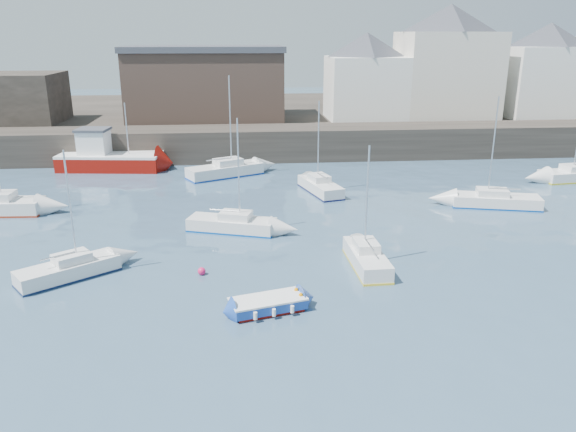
{
  "coord_description": "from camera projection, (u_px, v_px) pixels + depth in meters",
  "views": [
    {
      "loc": [
        -2.8,
        -18.93,
        11.62
      ],
      "look_at": [
        0.0,
        12.0,
        1.5
      ],
      "focal_mm": 35.0,
      "sensor_mm": 36.0,
      "label": 1
    }
  ],
  "objects": [
    {
      "name": "bldg_east_a",
      "position": [
        447.0,
        61.0,
        60.53
      ],
      "size": [
        13.36,
        13.36,
        11.8
      ],
      "color": "beige",
      "rests_on": "land_strip"
    },
    {
      "name": "sailboat_d",
      "position": [
        495.0,
        200.0,
        39.41
      ],
      "size": [
        6.28,
        3.33,
        7.65
      ],
      "color": "silver",
      "rests_on": "ground"
    },
    {
      "name": "blue_dinghy",
      "position": [
        268.0,
        304.0,
        24.55
      ],
      "size": [
        3.57,
        2.26,
        0.63
      ],
      "color": "maroon",
      "rests_on": "ground"
    },
    {
      "name": "sailboat_f",
      "position": [
        320.0,
        186.0,
        42.96
      ],
      "size": [
        3.03,
        5.56,
        6.9
      ],
      "color": "silver",
      "rests_on": "ground"
    },
    {
      "name": "quay_wall",
      "position": [
        267.0,
        143.0,
        54.45
      ],
      "size": [
        90.0,
        5.0,
        3.0
      ],
      "primitive_type": "cube",
      "color": "#28231E",
      "rests_on": "ground"
    },
    {
      "name": "buoy_far",
      "position": [
        231.0,
        228.0,
        35.28
      ],
      "size": [
        0.42,
        0.42,
        0.42
      ],
      "primitive_type": "sphere",
      "color": "#DD1957",
      "rests_on": "ground"
    },
    {
      "name": "bldg_east_b",
      "position": [
        546.0,
        70.0,
        61.29
      ],
      "size": [
        11.88,
        11.88,
        9.95
      ],
      "color": "white",
      "rests_on": "land_strip"
    },
    {
      "name": "warehouse",
      "position": [
        206.0,
        83.0,
        59.92
      ],
      "size": [
        16.4,
        10.4,
        7.6
      ],
      "color": "#3D2D26",
      "rests_on": "land_strip"
    },
    {
      "name": "fishing_boat",
      "position": [
        107.0,
        157.0,
        50.04
      ],
      "size": [
        9.27,
        4.36,
        5.92
      ],
      "color": "maroon",
      "rests_on": "ground"
    },
    {
      "name": "buoy_mid",
      "position": [
        372.0,
        248.0,
        31.97
      ],
      "size": [
        0.41,
        0.41,
        0.41
      ],
      "primitive_type": "sphere",
      "color": "#DD1957",
      "rests_on": "ground"
    },
    {
      "name": "bldg_east_d",
      "position": [
        366.0,
        76.0,
        59.73
      ],
      "size": [
        11.14,
        11.14,
        8.95
      ],
      "color": "white",
      "rests_on": "land_strip"
    },
    {
      "name": "sailboat_c",
      "position": [
        367.0,
        258.0,
        29.26
      ],
      "size": [
        1.68,
        4.85,
        6.32
      ],
      "color": "silver",
      "rests_on": "ground"
    },
    {
      "name": "sailboat_b",
      "position": [
        232.0,
        224.0,
        34.54
      ],
      "size": [
        5.69,
        3.34,
        6.97
      ],
      "color": "silver",
      "rests_on": "ground"
    },
    {
      "name": "sailboat_h",
      "position": [
        225.0,
        170.0,
        47.78
      ],
      "size": [
        6.75,
        4.81,
        8.38
      ],
      "color": "silver",
      "rests_on": "ground"
    },
    {
      "name": "sailboat_a",
      "position": [
        69.0,
        269.0,
        27.89
      ],
      "size": [
        4.91,
        4.2,
        6.42
      ],
      "color": "silver",
      "rests_on": "ground"
    },
    {
      "name": "water",
      "position": [
        316.0,
        348.0,
        21.77
      ],
      "size": [
        220.0,
        220.0,
        0.0
      ],
      "primitive_type": "plane",
      "color": "#2D4760",
      "rests_on": "ground"
    },
    {
      "name": "land_strip",
      "position": [
        259.0,
        118.0,
        71.52
      ],
      "size": [
        90.0,
        32.0,
        2.8
      ],
      "primitive_type": "cube",
      "color": "#28231E",
      "rests_on": "ground"
    },
    {
      "name": "buoy_near",
      "position": [
        202.0,
        275.0,
        28.4
      ],
      "size": [
        0.4,
        0.4,
        0.4
      ],
      "primitive_type": "sphere",
      "color": "#DD1957",
      "rests_on": "ground"
    }
  ]
}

